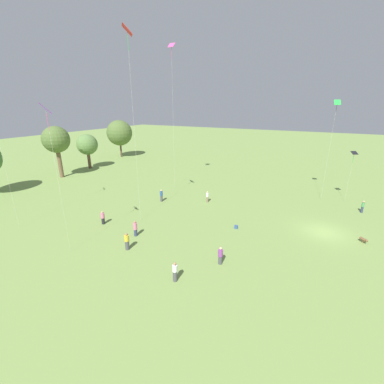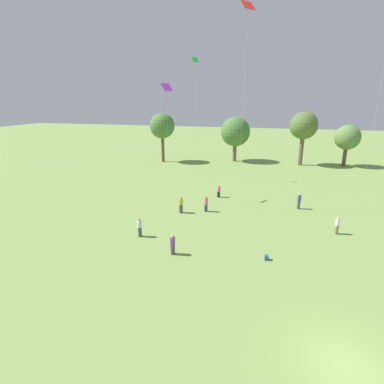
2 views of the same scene
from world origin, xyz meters
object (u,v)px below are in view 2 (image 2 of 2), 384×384
Objects in this scene: person_0 at (219,191)px; person_5 at (299,201)px; person_7 at (206,204)px; person_3 at (181,205)px; kite_0 at (195,66)px; person_8 at (140,228)px; person_1 at (173,245)px; picnic_bag_1 at (267,258)px; kite_4 at (248,14)px; person_6 at (337,226)px; kite_3 at (167,91)px.

person_0 is 0.89× the size of person_5.
person_5 is 10.44m from person_7.
person_3 is 1.02× the size of person_7.
kite_0 is at bearing -128.71° from person_0.
person_8 is at bearing -1.80° from person_0.
person_5 is at bearing -39.53° from kite_0.
person_1 is 0.96× the size of person_7.
person_0 is 15.23m from person_1.
person_7 reaches higher than picnic_bag_1.
person_7 is 18.99m from kite_4.
person_6 is at bearing 149.88° from person_1.
person_1 is (-1.04, -15.20, 0.04)m from person_0.
person_3 is at bearing -49.96° from person_5.
person_7 is at bearing -41.26° from person_8.
kite_3 is (-1.03, 11.11, 11.82)m from person_8.
kite_3 reaches higher than person_7.
person_7 is 1.02× the size of person_8.
person_5 reaches higher than person_7.
person_0 is at bearing 6.49° from kite_3.
person_7 is at bearing -43.07° from kite_3.
person_6 is 0.08× the size of kite_4.
person_3 is at bearing -67.98° from kite_3.
person_5 is at bearing 172.96° from person_1.
picnic_bag_1 is at bearing 105.61° from person_3.
kite_3 reaches higher than person_6.
kite_3 reaches higher than person_0.
kite_3 is at bearing 138.17° from person_7.
kite_3 is at bearing -6.06° from person_8.
person_8 reaches higher than person_6.
kite_4 reaches higher than person_0.
picnic_bag_1 is (-6.06, -6.37, -0.62)m from person_6.
person_1 is at bearing 68.78° from person_3.
picnic_bag_1 is at bearing 128.63° from person_1.
person_6 is 0.94× the size of person_7.
kite_0 reaches higher than picnic_bag_1.
kite_4 is (8.71, -1.48, 6.79)m from kite_3.
person_0 is 13.38m from kite_3.
person_1 is at bearing -106.65° from kite_4.
kite_0 reaches higher than person_3.
person_8 is at bearing -89.99° from person_1.
kite_3 reaches higher than picnic_bag_1.
person_3 is 0.98× the size of person_5.
kite_0 reaches higher than person_6.
kite_4 reaches higher than person_1.
person_8 is 22.32m from kite_4.
kite_4 is at bearing -19.96° from kite_3.
kite_3 is (-4.87, 13.41, 11.84)m from person_1.
kite_4 reaches higher than kite_3.
kite_0 is (-4.62, 13.33, 15.23)m from person_7.
person_7 is 20.76m from kite_0.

